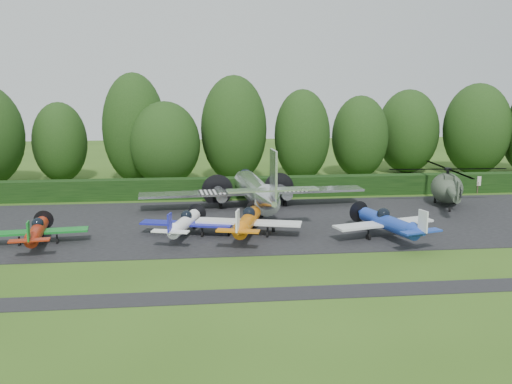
{
  "coord_description": "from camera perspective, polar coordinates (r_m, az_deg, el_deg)",
  "views": [
    {
      "loc": [
        -1.63,
        -35.3,
        11.48
      ],
      "look_at": [
        3.4,
        10.63,
        2.5
      ],
      "focal_mm": 40.0,
      "sensor_mm": 36.0,
      "label": 1
    }
  ],
  "objects": [
    {
      "name": "light_plane_blue",
      "position": [
        43.1,
        13.09,
        -2.99
      ],
      "size": [
        7.97,
        8.38,
        3.06
      ],
      "rotation": [
        0.0,
        0.0,
        -0.28
      ],
      "color": "#1A3AA1",
      "rests_on": "ground"
    },
    {
      "name": "sign_board",
      "position": [
        64.55,
        22.33,
        1.02
      ],
      "size": [
        3.21,
        0.12,
        1.81
      ],
      "rotation": [
        0.0,
        0.0,
        -0.23
      ],
      "color": "#3F3326",
      "rests_on": "ground"
    },
    {
      "name": "light_plane_white",
      "position": [
        42.83,
        -7.18,
        -3.1
      ],
      "size": [
        6.97,
        7.33,
        2.68
      ],
      "rotation": [
        0.0,
        0.0,
        0.28
      ],
      "color": "white",
      "rests_on": "ground"
    },
    {
      "name": "taxiway_verge",
      "position": [
        31.51,
        -2.9,
        -10.38
      ],
      "size": [
        70.0,
        2.0,
        0.0
      ],
      "primitive_type": "cube",
      "color": "black",
      "rests_on": "ground"
    },
    {
      "name": "tree_7",
      "position": [
        74.92,
        14.96,
        5.87
      ],
      "size": [
        7.72,
        7.72,
        10.54
      ],
      "color": "black",
      "rests_on": "ground"
    },
    {
      "name": "tree_0",
      "position": [
        66.67,
        4.63,
        5.65
      ],
      "size": [
        6.47,
        6.47,
        10.65
      ],
      "color": "black",
      "rests_on": "ground"
    },
    {
      "name": "tree_3",
      "position": [
        64.02,
        -9.08,
        4.77
      ],
      "size": [
        7.76,
        7.76,
        9.39
      ],
      "color": "black",
      "rests_on": "ground"
    },
    {
      "name": "hedgerow",
      "position": [
        57.49,
        -4.5,
        -0.56
      ],
      "size": [
        90.0,
        1.6,
        2.0
      ],
      "primitive_type": "cube",
      "color": "black",
      "rests_on": "ground"
    },
    {
      "name": "ground",
      "position": [
        37.16,
        -3.46,
        -7.02
      ],
      "size": [
        160.0,
        160.0,
        0.0
      ],
      "primitive_type": "plane",
      "color": "#2C4C15",
      "rests_on": "ground"
    },
    {
      "name": "light_plane_orange",
      "position": [
        42.37,
        -0.87,
        -2.95
      ],
      "size": [
        7.91,
        8.32,
        3.04
      ],
      "rotation": [
        0.0,
        0.0,
        0.27
      ],
      "color": "#CE6B0C",
      "rests_on": "ground"
    },
    {
      "name": "tree_4",
      "position": [
        69.5,
        -19.02,
        4.71
      ],
      "size": [
        6.15,
        6.15,
        9.22
      ],
      "color": "black",
      "rests_on": "ground"
    },
    {
      "name": "tree_9",
      "position": [
        76.1,
        21.22,
        5.86
      ],
      "size": [
        8.19,
        8.19,
        11.32
      ],
      "color": "black",
      "rests_on": "ground"
    },
    {
      "name": "helicopter",
      "position": [
        56.22,
        18.59,
        0.62
      ],
      "size": [
        11.07,
        12.96,
        3.57
      ],
      "rotation": [
        0.0,
        0.0,
        0.31
      ],
      "color": "#3A4635",
      "rests_on": "ground"
    },
    {
      "name": "transport_plane",
      "position": [
        51.08,
        -0.05,
        0.13
      ],
      "size": [
        20.72,
        15.89,
        6.64
      ],
      "rotation": [
        0.0,
        0.0,
        -0.07
      ],
      "color": "silver",
      "rests_on": "ground"
    },
    {
      "name": "tree_2",
      "position": [
        66.66,
        -12.09,
        6.25
      ],
      "size": [
        7.15,
        7.15,
        12.51
      ],
      "color": "black",
      "rests_on": "ground"
    },
    {
      "name": "apron",
      "position": [
        46.76,
        -4.07,
        -3.24
      ],
      "size": [
        70.0,
        18.0,
        0.01
      ],
      "primitive_type": "cube",
      "color": "black",
      "rests_on": "ground"
    },
    {
      "name": "light_plane_red",
      "position": [
        43.19,
        -21.05,
        -3.66
      ],
      "size": [
        6.87,
        7.23,
        2.64
      ],
      "rotation": [
        0.0,
        0.0,
        -0.11
      ],
      "color": "maroon",
      "rests_on": "ground"
    },
    {
      "name": "tree_8",
      "position": [
        65.61,
        -2.22,
        6.29
      ],
      "size": [
        7.56,
        7.56,
        12.22
      ],
      "color": "black",
      "rests_on": "ground"
    },
    {
      "name": "tree_6",
      "position": [
        69.81,
        10.35,
        5.43
      ],
      "size": [
        6.72,
        6.72,
        9.88
      ],
      "color": "black",
      "rests_on": "ground"
    }
  ]
}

